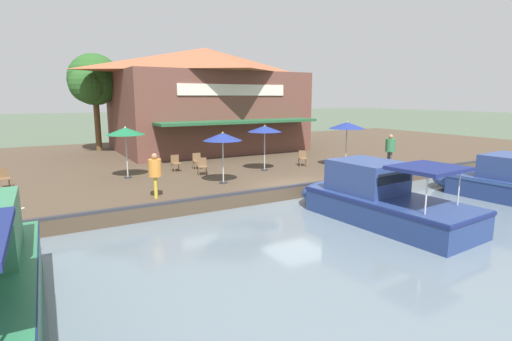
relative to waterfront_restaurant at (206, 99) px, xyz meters
name	(u,v)px	position (x,y,z in m)	size (l,w,h in m)	color
ground_plane	(298,200)	(13.79, -1.66, -4.30)	(220.00, 220.00, 0.00)	#4C5B47
quay_deck	(201,160)	(2.79, -1.66, -4.00)	(22.00, 56.00, 0.60)	#4C3D2D
quay_edge_fender	(296,185)	(13.69, -1.66, -3.65)	(0.20, 50.40, 0.10)	#2D2D33
waterfront_restaurant	(206,99)	(0.00, 0.00, 0.00)	(10.93, 13.03, 7.28)	brown
patio_umbrella_back_row	(265,129)	(9.70, -0.87, -1.52)	(1.77, 1.77, 2.39)	#B7B7B7
patio_umbrella_mid_patio_left	(125,131)	(8.14, -7.57, -1.47)	(1.80, 1.80, 2.45)	#B7B7B7
patio_umbrella_near_quay_edge	(223,137)	(11.50, -4.12, -1.62)	(1.73, 1.73, 2.31)	#B7B7B7
patio_umbrella_far_corner	(347,125)	(10.94, 3.64, -1.42)	(1.98, 1.98, 2.51)	#B7B7B7
cafe_chair_under_first_umbrella	(202,165)	(9.22, -4.19, -3.22)	(0.55, 0.55, 0.85)	brown
cafe_chair_back_row_seat	(303,157)	(9.52, 1.76, -3.22)	(0.58, 0.58, 0.85)	brown
cafe_chair_facing_river	(4,177)	(7.82, -12.60, -3.22)	(0.54, 0.54, 0.85)	brown
cafe_chair_far_corner_seat	(176,162)	(7.63, -5.01, -3.22)	(0.48, 0.48, 0.85)	brown
cafe_chair_mid_patio	(197,160)	(7.53, -3.78, -3.22)	(0.46, 0.46, 0.85)	brown
person_near_entrance	(155,170)	(12.59, -7.48, -2.61)	(0.49, 0.49, 1.73)	gold
person_at_quay_edge	(390,147)	(12.37, 5.51, -2.54)	(0.52, 0.52, 1.82)	#4C4C56
motorboat_fourth_along	(373,198)	(17.42, -0.96, -3.48)	(7.04, 2.97, 2.21)	navy
tree_downstream_bank	(248,88)	(-5.56, 6.53, 0.93)	(4.08, 3.88, 6.70)	brown
tree_behind_restaurant	(93,81)	(-2.81, -7.29, 1.20)	(3.76, 3.58, 6.81)	brown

